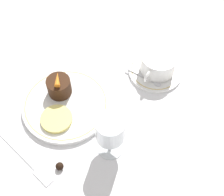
% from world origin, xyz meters
% --- Properties ---
extents(ground_plane, '(3.00, 3.00, 0.00)m').
position_xyz_m(ground_plane, '(0.00, 0.00, 0.00)').
color(ground_plane, white).
extents(dinner_plate, '(0.23, 0.23, 0.01)m').
position_xyz_m(dinner_plate, '(-0.00, -0.05, 0.01)').
color(dinner_plate, white).
rests_on(dinner_plate, ground_plane).
extents(saucer, '(0.15, 0.15, 0.01)m').
position_xyz_m(saucer, '(-0.23, 0.09, 0.01)').
color(saucer, white).
rests_on(saucer, ground_plane).
extents(coffee_cup, '(0.12, 0.10, 0.06)m').
position_xyz_m(coffee_cup, '(-0.23, 0.10, 0.04)').
color(coffee_cup, white).
rests_on(coffee_cup, saucer).
extents(spoon, '(0.02, 0.11, 0.00)m').
position_xyz_m(spoon, '(-0.19, 0.09, 0.01)').
color(spoon, silver).
rests_on(spoon, saucer).
extents(wine_glass, '(0.07, 0.07, 0.13)m').
position_xyz_m(wine_glass, '(0.03, 0.12, 0.09)').
color(wine_glass, silver).
rests_on(wine_glass, ground_plane).
extents(fork, '(0.05, 0.19, 0.01)m').
position_xyz_m(fork, '(0.17, -0.02, 0.00)').
color(fork, silver).
rests_on(fork, ground_plane).
extents(dessert_cake, '(0.06, 0.06, 0.05)m').
position_xyz_m(dessert_cake, '(-0.02, -0.08, 0.04)').
color(dessert_cake, '#381E0F').
rests_on(dessert_cake, dinner_plate).
extents(carrot_garnish, '(0.04, 0.04, 0.01)m').
position_xyz_m(carrot_garnish, '(-0.02, -0.08, 0.07)').
color(carrot_garnish, orange).
rests_on(carrot_garnish, dessert_cake).
extents(pineapple_slice, '(0.08, 0.08, 0.01)m').
position_xyz_m(pineapple_slice, '(0.05, -0.03, 0.02)').
color(pineapple_slice, '#EFE075').
rests_on(pineapple_slice, dinner_plate).
extents(chocolate_truffle, '(0.02, 0.02, 0.02)m').
position_xyz_m(chocolate_truffle, '(0.14, 0.05, 0.01)').
color(chocolate_truffle, black).
rests_on(chocolate_truffle, ground_plane).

